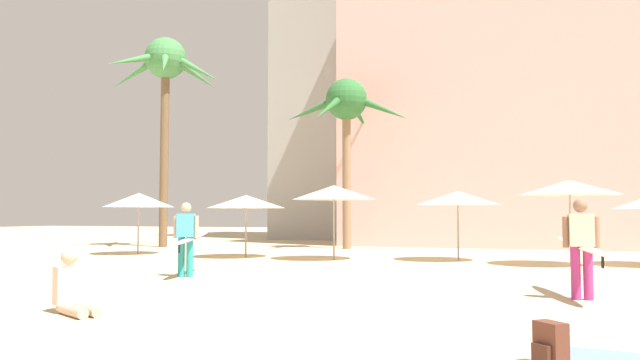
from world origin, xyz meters
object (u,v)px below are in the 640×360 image
Objects in this scene: cafe_umbrella_2 at (334,192)px; person_mid_right at (581,245)px; cafe_umbrella_7 at (458,198)px; person_near_right at (188,237)px; cafe_umbrella_0 at (139,200)px; palm_tree_center at (165,72)px; person_mid_center at (73,291)px; palm_tree_left at (346,109)px; backpack at (550,345)px; cafe_umbrella_4 at (246,202)px; cafe_umbrella_3 at (570,188)px.

cafe_umbrella_2 is 10.28m from person_mid_right.
person_mid_right is at bearing -46.39° from cafe_umbrella_2.
person_near_right is at bearing -126.15° from cafe_umbrella_7.
cafe_umbrella_7 is (11.58, 0.79, -0.01)m from cafe_umbrella_0.
palm_tree_center is 15.69m from person_near_right.
cafe_umbrella_7 is at bearing 99.21° from person_mid_center.
palm_tree_center is (-8.33, -1.36, 2.01)m from palm_tree_left.
person_mid_right reaches higher than backpack.
cafe_umbrella_4 is 1.04× the size of cafe_umbrella_7.
cafe_umbrella_3 is 10.35m from cafe_umbrella_4.
person_mid_center is at bearing -107.38° from cafe_umbrella_7.
cafe_umbrella_7 is at bearing 13.21° from cafe_umbrella_2.
cafe_umbrella_0 is at bearing 179.14° from cafe_umbrella_2.
cafe_umbrella_4 is at bearing 131.64° from person_mid_center.
cafe_umbrella_0 reaches higher than cafe_umbrella_4.
palm_tree_center is at bearing 147.36° from person_mid_center.
backpack is (6.48, -12.58, -1.98)m from cafe_umbrella_2.
person_near_right is at bearing 74.24° from person_mid_right.
person_mid_right is (8.57, -13.54, -5.11)m from palm_tree_left.
cafe_umbrella_7 is 0.89× the size of person_mid_right.
cafe_umbrella_4 is 12.66m from person_mid_right.
cafe_umbrella_7 is 13.85m from backpack.
palm_tree_left is at bearing 103.97° from cafe_umbrella_2.
palm_tree_left is 11.26m from cafe_umbrella_3.
palm_tree_left is at bearing -111.09° from backpack.
cafe_umbrella_3 is at bearing -0.16° from cafe_umbrella_0.
palm_tree_left is at bearing -16.91° from person_near_right.
palm_tree_center is at bearing -91.00° from backpack.
palm_tree_left is 2.74× the size of cafe_umbrella_4.
cafe_umbrella_7 is (-3.28, 0.83, -0.25)m from cafe_umbrella_3.
palm_tree_center is 3.72× the size of cafe_umbrella_0.
palm_tree_center reaches higher than cafe_umbrella_0.
person_mid_center is (1.46, -17.81, -5.71)m from palm_tree_left.
palm_tree_center is 3.66× the size of person_near_right.
cafe_umbrella_3 is 1.04× the size of cafe_umbrella_4.
person_mid_right is (10.23, -7.38, -0.98)m from cafe_umbrella_4.
person_mid_center is 0.38× the size of person_near_right.
person_mid_center is (3.13, -11.65, -1.58)m from cafe_umbrella_4.
cafe_umbrella_0 is (-6.18, -6.04, -4.03)m from palm_tree_left.
cafe_umbrella_0 is 11.61m from cafe_umbrella_7.
palm_tree_left is 2.84× the size of cafe_umbrella_0.
cafe_umbrella_0 is at bearing 54.10° from person_mid_right.
person_near_right is (0.08, -12.53, -5.10)m from palm_tree_left.
palm_tree_center is 3.46× the size of cafe_umbrella_3.
palm_tree_center is 3.29× the size of person_mid_right.
backpack is at bearing -46.76° from palm_tree_center.
backpack is 0.14× the size of person_mid_right.
palm_tree_center is 7.94m from cafe_umbrella_0.
cafe_umbrella_0 is 0.96× the size of cafe_umbrella_4.
cafe_umbrella_7 is at bearing -53.42° from person_near_right.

